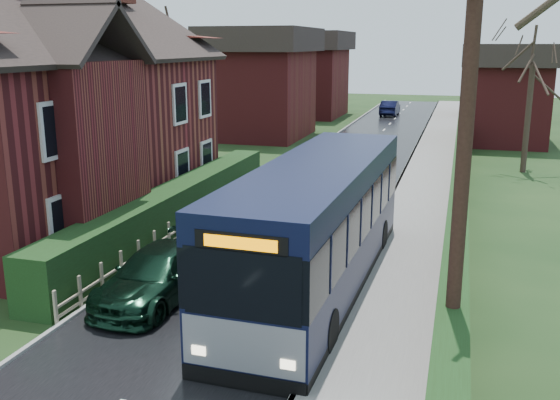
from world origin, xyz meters
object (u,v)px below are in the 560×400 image
(car_green, at_px, (158,275))
(telegraph_pole, at_px, (461,192))
(bus, at_px, (318,226))
(bus_stop_sign, at_px, (320,274))
(brick_house, at_px, (45,104))
(car_silver, at_px, (275,188))

(car_green, bearing_deg, telegraph_pole, -16.53)
(car_green, bearing_deg, bus, 30.92)
(bus, height_order, bus_stop_sign, bus)
(brick_house, height_order, bus, brick_house)
(car_silver, distance_m, bus_stop_sign, 13.39)
(bus, xyz_separation_m, bus_stop_sign, (1.00, -4.18, 0.27))
(bus, bearing_deg, brick_house, 163.48)
(car_green, height_order, bus_stop_sign, bus_stop_sign)
(bus_stop_sign, distance_m, telegraph_pole, 3.29)
(bus, bearing_deg, telegraph_pole, -50.49)
(car_silver, xyz_separation_m, telegraph_pole, (7.30, -12.93, 3.25))
(car_silver, relative_size, telegraph_pole, 0.53)
(car_silver, xyz_separation_m, car_green, (-0.10, -10.30, -0.04))
(brick_house, height_order, car_silver, brick_house)
(car_silver, height_order, bus_stop_sign, bus_stop_sign)
(bus, height_order, car_silver, bus)
(bus_stop_sign, bearing_deg, bus, 102.26)
(brick_house, distance_m, bus, 11.81)
(car_green, distance_m, bus_stop_sign, 5.43)
(bus_stop_sign, xyz_separation_m, telegraph_pole, (2.60, -0.45, 1.97))
(bus, relative_size, car_silver, 2.76)
(car_green, distance_m, telegraph_pole, 8.51)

